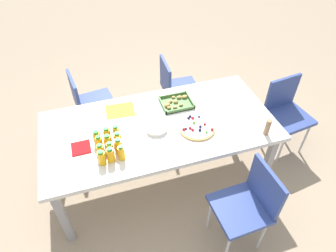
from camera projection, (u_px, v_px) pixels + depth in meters
ground_plane at (161, 176)px, 3.11m from camera, size 12.00×12.00×0.00m
party_table at (159, 130)px, 2.65m from camera, size 2.03×0.98×0.73m
chair_far_left at (88, 101)px, 3.23m from camera, size 0.45×0.45×0.83m
chair_far_right at (175, 86)px, 3.43m from camera, size 0.41×0.41×0.83m
chair_end at (286, 110)px, 3.12m from camera, size 0.45×0.45×0.83m
chair_near_right at (249, 203)px, 2.31m from camera, size 0.42×0.42×0.83m
juice_bottle_0 at (102, 158)px, 2.25m from camera, size 0.06×0.06×0.13m
juice_bottle_1 at (111, 155)px, 2.27m from camera, size 0.06×0.06×0.14m
juice_bottle_2 at (121, 153)px, 2.28m from camera, size 0.05×0.05×0.14m
juice_bottle_3 at (101, 151)px, 2.30m from camera, size 0.06×0.06×0.13m
juice_bottle_4 at (110, 149)px, 2.32m from camera, size 0.05×0.05×0.13m
juice_bottle_5 at (119, 146)px, 2.33m from camera, size 0.06×0.06×0.14m
juice_bottle_6 at (99, 143)px, 2.36m from camera, size 0.05×0.05×0.14m
juice_bottle_7 at (108, 142)px, 2.37m from camera, size 0.06×0.06×0.14m
juice_bottle_8 at (118, 139)px, 2.39m from camera, size 0.06×0.06×0.14m
juice_bottle_9 at (97, 138)px, 2.41m from camera, size 0.06×0.06×0.13m
juice_bottle_10 at (107, 135)px, 2.42m from camera, size 0.06×0.06×0.14m
juice_bottle_11 at (116, 133)px, 2.43m from camera, size 0.05×0.05×0.15m
fruit_pizza at (197, 127)px, 2.56m from camera, size 0.31×0.31×0.05m
snack_tray at (176, 103)px, 2.81m from camera, size 0.29×0.25×0.04m
plate_stack at (157, 128)px, 2.55m from camera, size 0.19×0.19×0.03m
napkin_stack at (81, 148)px, 2.40m from camera, size 0.15×0.15×0.01m
cardboard_tube at (268, 127)px, 2.48m from camera, size 0.04×0.04×0.15m
paper_folder at (120, 110)px, 2.75m from camera, size 0.27×0.22×0.01m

